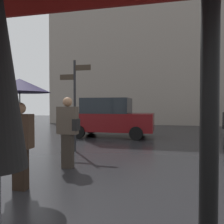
% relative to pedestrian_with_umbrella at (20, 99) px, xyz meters
% --- Properties ---
extents(pedestrian_with_umbrella, '(1.08, 1.08, 1.99)m').
position_rel_pedestrian_with_umbrella_xyz_m(pedestrian_with_umbrella, '(0.00, 0.00, 0.00)').
color(pedestrian_with_umbrella, black).
rests_on(pedestrian_with_umbrella, ground).
extents(pedestrian_with_bag, '(0.53, 0.24, 1.72)m').
position_rel_pedestrian_with_umbrella_xyz_m(pedestrian_with_bag, '(0.24, 1.54, -0.65)').
color(pedestrian_with_bag, '#2A241E').
rests_on(pedestrian_with_bag, ground).
extents(parked_car_right, '(4.09, 2.03, 1.88)m').
position_rel_pedestrian_with_umbrella_xyz_m(parked_car_right, '(-0.07, 7.24, -0.68)').
color(parked_car_right, '#590C0F').
rests_on(parked_car_right, ground).
extents(street_signpost, '(1.08, 0.08, 3.02)m').
position_rel_pedestrian_with_umbrella_xyz_m(street_signpost, '(-0.40, 3.56, 0.20)').
color(street_signpost, black).
rests_on(street_signpost, ground).
extents(building_block, '(18.57, 2.14, 16.45)m').
position_rel_pedestrian_with_umbrella_xyz_m(building_block, '(2.15, 15.50, 6.60)').
color(building_block, gray).
rests_on(building_block, ground).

